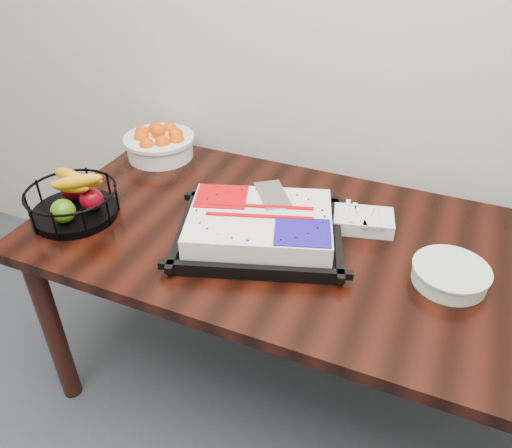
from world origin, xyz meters
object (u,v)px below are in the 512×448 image
at_px(table, 306,260).
at_px(tangerine_bowl, 159,139).
at_px(plate_stack, 450,275).
at_px(fruit_basket, 72,200).
at_px(cake_tray, 260,227).

height_order(table, tangerine_bowl, tangerine_bowl).
bearing_deg(plate_stack, fruit_basket, -172.99).
bearing_deg(fruit_basket, cake_tray, 11.09).
distance_m(tangerine_bowl, fruit_basket, 0.50).
bearing_deg(cake_tray, fruit_basket, -168.91).
xyz_separation_m(cake_tray, fruit_basket, (-0.63, -0.12, 0.02)).
height_order(cake_tray, tangerine_bowl, tangerine_bowl).
xyz_separation_m(cake_tray, plate_stack, (0.57, 0.02, -0.02)).
xyz_separation_m(table, tangerine_bowl, (-0.74, 0.31, 0.16)).
height_order(table, cake_tray, cake_tray).
height_order(tangerine_bowl, plate_stack, tangerine_bowl).
relative_size(table, cake_tray, 2.98).
relative_size(cake_tray, fruit_basket, 2.00).
bearing_deg(table, plate_stack, -5.19).
xyz_separation_m(fruit_basket, plate_stack, (1.20, 0.15, -0.04)).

